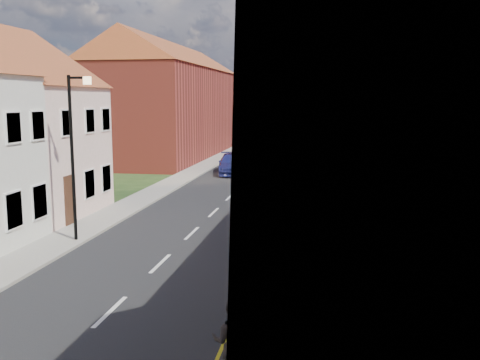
{
  "coord_description": "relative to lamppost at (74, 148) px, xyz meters",
  "views": [
    {
      "loc": [
        5.32,
        2.02,
        5.26
      ],
      "look_at": [
        1.37,
        25.31,
        1.69
      ],
      "focal_mm": 40.0,
      "sensor_mm": 36.0,
      "label": 1
    }
  ],
  "objects": [
    {
      "name": "cottage_r_cream_far",
      "position": [
        13.11,
        19.7,
        0.94
      ],
      "size": [
        8.3,
        6.0,
        9.0
      ],
      "color": "#FCCEC7",
      "rests_on": "ground"
    },
    {
      "name": "cottage_r_white_far",
      "position": [
        13.11,
        14.3,
        0.94
      ],
      "size": [
        8.3,
        5.2,
        9.0
      ],
      "color": "silver",
      "rests_on": "ground"
    },
    {
      "name": "pavement_left",
      "position": [
        -0.59,
        10.0,
        -3.48
      ],
      "size": [
        1.8,
        90.0,
        0.12
      ],
      "primitive_type": "cube",
      "color": "gray",
      "rests_on": "ground"
    },
    {
      "name": "car_far",
      "position": [
        2.31,
        19.13,
        -2.83
      ],
      "size": [
        2.89,
        5.18,
        1.42
      ],
      "primitive_type": "imported",
      "rotation": [
        0.0,
        0.0,
        0.19
      ],
      "color": "navy",
      "rests_on": "ground"
    },
    {
      "name": "cottage_r_pink",
      "position": [
        13.11,
        8.9,
        0.94
      ],
      "size": [
        8.3,
        6.0,
        9.0
      ],
      "color": "silver",
      "rests_on": "ground"
    },
    {
      "name": "pedestrian_right",
      "position": [
        7.51,
        -9.11,
        -2.57
      ],
      "size": [
        0.85,
        0.68,
        1.7
      ],
      "primitive_type": "imported",
      "rotation": [
        0.0,
        0.0,
        3.1
      ],
      "color": "black",
      "rests_on": "pavement_right"
    },
    {
      "name": "road",
      "position": [
        3.81,
        10.0,
        -3.53
      ],
      "size": [
        7.0,
        90.0,
        0.02
      ],
      "primitive_type": "cube",
      "color": "black",
      "rests_on": "ground"
    },
    {
      "name": "pavement_right",
      "position": [
        8.21,
        10.0,
        -3.48
      ],
      "size": [
        1.8,
        90.0,
        0.12
      ],
      "primitive_type": "cube",
      "color": "gray",
      "rests_on": "ground"
    },
    {
      "name": "car_distant",
      "position": [
        1.67,
        37.1,
        -2.99
      ],
      "size": [
        1.92,
        3.98,
        1.09
      ],
      "primitive_type": "imported",
      "rotation": [
        0.0,
        0.0,
        -0.03
      ],
      "color": "silver",
      "rests_on": "ground"
    },
    {
      "name": "block_left_far",
      "position": [
        -5.49,
        30.0,
        1.76
      ],
      "size": [
        8.3,
        24.2,
        10.5
      ],
      "color": "maroon",
      "rests_on": "ground"
    },
    {
      "name": "block_right_far",
      "position": [
        13.11,
        35.0,
        1.76
      ],
      "size": [
        8.3,
        24.2,
        10.5
      ],
      "color": "white",
      "rests_on": "ground"
    },
    {
      "name": "lamppost",
      "position": [
        0.0,
        0.0,
        0.0
      ],
      "size": [
        0.88,
        0.15,
        6.0
      ],
      "color": "black",
      "rests_on": "pavement_left"
    },
    {
      "name": "cottage_r_white_near",
      "position": [
        13.11,
        -1.9,
        0.94
      ],
      "size": [
        8.3,
        6.0,
        9.0
      ],
      "color": "white",
      "rests_on": "ground"
    },
    {
      "name": "cottage_r_cream_mid",
      "position": [
        13.11,
        3.5,
        0.94
      ],
      "size": [
        8.3,
        5.2,
        9.0
      ],
      "color": "white",
      "rests_on": "ground"
    }
  ]
}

